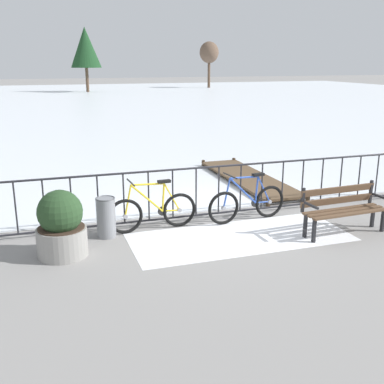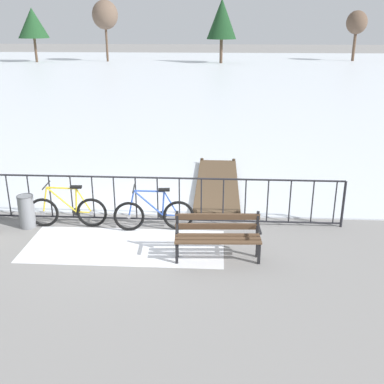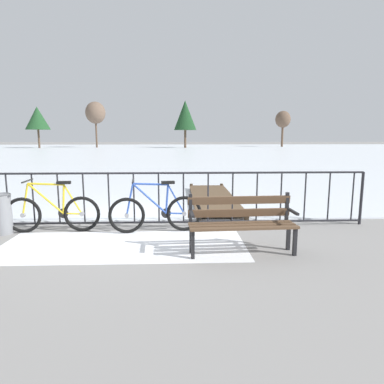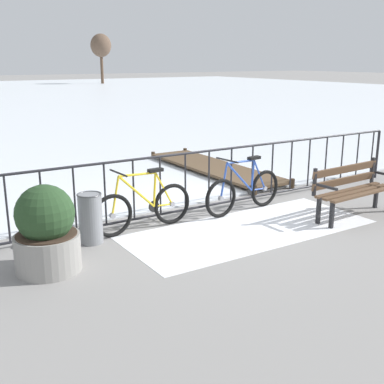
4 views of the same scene
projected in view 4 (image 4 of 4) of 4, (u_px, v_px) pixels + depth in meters
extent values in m
plane|color=gray|center=(209.00, 210.00, 8.59)|extent=(160.00, 160.00, 0.00)
cube|color=white|center=(250.00, 229.00, 7.59)|extent=(3.96, 1.64, 0.01)
cylinder|color=#232328|center=(209.00, 151.00, 8.32)|extent=(9.00, 0.04, 0.04)
cylinder|color=#232328|center=(209.00, 205.00, 8.57)|extent=(9.00, 0.04, 0.04)
cylinder|color=#232328|center=(377.00, 154.00, 10.78)|extent=(0.06, 0.06, 1.05)
cylinder|color=#232328|center=(7.00, 209.00, 6.71)|extent=(0.03, 0.03, 0.97)
cylinder|color=#232328|center=(42.00, 204.00, 6.95)|extent=(0.03, 0.03, 0.97)
cylinder|color=#232328|center=(75.00, 199.00, 7.20)|extent=(0.03, 0.03, 0.97)
cylinder|color=#232328|center=(105.00, 194.00, 7.45)|extent=(0.03, 0.03, 0.97)
cylinder|color=#232328|center=(134.00, 190.00, 7.70)|extent=(0.03, 0.03, 0.97)
cylinder|color=#232328|center=(160.00, 186.00, 7.95)|extent=(0.03, 0.03, 0.97)
cylinder|color=#232328|center=(185.00, 182.00, 8.20)|extent=(0.03, 0.03, 0.97)
cylinder|color=#232328|center=(209.00, 178.00, 8.44)|extent=(0.03, 0.03, 0.97)
cylinder|color=#232328|center=(231.00, 175.00, 8.69)|extent=(0.03, 0.03, 0.97)
cylinder|color=#232328|center=(252.00, 172.00, 8.94)|extent=(0.03, 0.03, 0.97)
cylinder|color=#232328|center=(272.00, 169.00, 9.19)|extent=(0.03, 0.03, 0.97)
cylinder|color=#232328|center=(291.00, 166.00, 9.44)|extent=(0.03, 0.03, 0.97)
cylinder|color=#232328|center=(309.00, 163.00, 9.68)|extent=(0.03, 0.03, 0.97)
cylinder|color=#232328|center=(326.00, 161.00, 9.93)|extent=(0.03, 0.03, 0.97)
cylinder|color=#232328|center=(342.00, 158.00, 10.18)|extent=(0.03, 0.03, 0.97)
cylinder|color=#232328|center=(357.00, 156.00, 10.43)|extent=(0.03, 0.03, 0.97)
cylinder|color=#232328|center=(372.00, 153.00, 10.68)|extent=(0.03, 0.03, 0.97)
torus|color=black|center=(265.00, 188.00, 8.72)|extent=(0.66, 0.13, 0.66)
cylinder|color=gray|center=(265.00, 188.00, 8.72)|extent=(0.09, 0.07, 0.08)
torus|color=black|center=(221.00, 198.00, 8.08)|extent=(0.66, 0.13, 0.66)
cylinder|color=gray|center=(221.00, 198.00, 8.08)|extent=(0.09, 0.07, 0.08)
cylinder|color=#2D51B2|center=(253.00, 175.00, 8.45)|extent=(0.08, 0.04, 0.53)
cylinder|color=#2D51B2|center=(240.00, 177.00, 8.26)|extent=(0.61, 0.10, 0.59)
cylinder|color=#2D51B2|center=(241.00, 162.00, 8.20)|extent=(0.63, 0.10, 0.07)
cylinder|color=#2D51B2|center=(258.00, 189.00, 8.61)|extent=(0.34, 0.06, 0.05)
cylinder|color=#2D51B2|center=(259.00, 174.00, 8.56)|extent=(0.32, 0.06, 0.56)
cylinder|color=#2D51B2|center=(224.00, 181.00, 8.05)|extent=(0.16, 0.05, 0.59)
cube|color=black|center=(254.00, 158.00, 8.38)|extent=(0.25, 0.13, 0.05)
cylinder|color=black|center=(227.00, 160.00, 7.99)|extent=(0.08, 0.52, 0.03)
cylinder|color=black|center=(251.00, 190.00, 8.51)|extent=(0.18, 0.04, 0.18)
torus|color=black|center=(172.00, 204.00, 7.78)|extent=(0.66, 0.10, 0.66)
cylinder|color=gray|center=(172.00, 204.00, 7.78)|extent=(0.08, 0.06, 0.08)
torus|color=black|center=(112.00, 216.00, 7.19)|extent=(0.66, 0.10, 0.66)
cylinder|color=gray|center=(112.00, 216.00, 7.19)|extent=(0.08, 0.06, 0.08)
cylinder|color=yellow|center=(155.00, 190.00, 7.52)|extent=(0.08, 0.04, 0.53)
cylinder|color=yellow|center=(137.00, 192.00, 7.34)|extent=(0.61, 0.07, 0.59)
cylinder|color=yellow|center=(137.00, 174.00, 7.29)|extent=(0.63, 0.07, 0.07)
cylinder|color=yellow|center=(163.00, 205.00, 7.68)|extent=(0.34, 0.05, 0.05)
cylinder|color=yellow|center=(164.00, 189.00, 7.62)|extent=(0.32, 0.05, 0.56)
cylinder|color=yellow|center=(115.00, 196.00, 7.15)|extent=(0.16, 0.04, 0.59)
cube|color=black|center=(155.00, 170.00, 7.46)|extent=(0.25, 0.11, 0.05)
cylinder|color=black|center=(118.00, 173.00, 7.09)|extent=(0.06, 0.52, 0.03)
cylinder|color=black|center=(154.00, 206.00, 7.58)|extent=(0.18, 0.03, 0.18)
cube|color=brown|center=(349.00, 190.00, 8.18)|extent=(1.60, 0.18, 0.04)
cube|color=brown|center=(356.00, 192.00, 8.06)|extent=(1.60, 0.18, 0.04)
cube|color=brown|center=(364.00, 194.00, 7.94)|extent=(1.60, 0.18, 0.04)
cube|color=brown|center=(345.00, 181.00, 8.22)|extent=(1.60, 0.14, 0.12)
cube|color=brown|center=(346.00, 169.00, 8.17)|extent=(1.60, 0.14, 0.12)
cube|color=black|center=(376.00, 196.00, 8.65)|extent=(0.05, 0.06, 0.44)
cube|color=black|center=(373.00, 170.00, 8.62)|extent=(0.05, 0.05, 0.45)
cube|color=black|center=(332.00, 215.00, 7.59)|extent=(0.05, 0.06, 0.44)
cube|color=black|center=(318.00, 211.00, 7.80)|extent=(0.05, 0.06, 0.44)
cube|color=black|center=(315.00, 182.00, 7.77)|extent=(0.05, 0.05, 0.45)
cube|color=black|center=(327.00, 187.00, 7.58)|extent=(0.06, 0.40, 0.04)
cylinder|color=gray|center=(48.00, 253.00, 6.06)|extent=(0.81, 0.81, 0.47)
cylinder|color=#38281E|center=(46.00, 234.00, 6.00)|extent=(0.74, 0.74, 0.02)
sphere|color=#264223|center=(45.00, 214.00, 5.93)|extent=(0.72, 0.72, 0.72)
cylinder|color=gray|center=(91.00, 219.00, 6.96)|extent=(0.34, 0.34, 0.72)
torus|color=#494A4E|center=(89.00, 194.00, 6.87)|extent=(0.35, 0.35, 0.02)
cube|color=brown|center=(214.00, 167.00, 11.43)|extent=(1.10, 4.18, 0.06)
cylinder|color=#3C2E20|center=(255.00, 190.00, 9.47)|extent=(0.10, 0.10, 0.20)
cylinder|color=#3C2E20|center=(292.00, 184.00, 9.98)|extent=(0.10, 0.10, 0.20)
cylinder|color=#3C2E20|center=(153.00, 156.00, 12.88)|extent=(0.10, 0.10, 0.20)
cylinder|color=#3C2E20|center=(185.00, 152.00, 13.39)|extent=(0.10, 0.10, 0.20)
cylinder|color=brown|center=(102.00, 68.00, 52.28)|extent=(0.31, 0.31, 3.32)
ellipsoid|color=brown|center=(101.00, 45.00, 51.67)|extent=(2.18, 2.18, 2.40)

